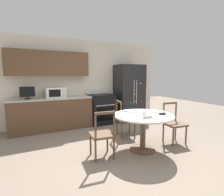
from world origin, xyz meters
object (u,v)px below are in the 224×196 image
object	(u,v)px
dining_chair_right	(174,124)
refrigerator	(129,93)
dining_chair_left	(102,135)
microwave	(55,92)
countertop_tv	(27,92)
wallet	(162,113)
dining_chair_far	(125,119)
candle_glass	(145,113)
oven_range	(101,109)

from	to	relation	value
dining_chair_right	refrigerator	bearing A→B (deg)	-87.64
dining_chair_left	microwave	bearing A→B (deg)	106.83
countertop_tv	wallet	distance (m)	3.41
microwave	wallet	world-z (taller)	microwave
countertop_tv	dining_chair_right	size ratio (longest dim) A/B	0.41
refrigerator	dining_chair_far	distance (m)	1.72
dining_chair_far	candle_glass	distance (m)	0.95
microwave	candle_glass	size ratio (longest dim) A/B	6.08
refrigerator	countertop_tv	world-z (taller)	refrigerator
candle_glass	wallet	size ratio (longest dim) A/B	0.52
countertop_tv	dining_chair_far	size ratio (longest dim) A/B	0.41
refrigerator	countertop_tv	bearing A→B (deg)	178.74
microwave	candle_glass	xyz separation A→B (m)	(1.35, -2.30, -0.26)
oven_range	dining_chair_right	world-z (taller)	oven_range
oven_range	microwave	bearing A→B (deg)	177.95
countertop_tv	candle_glass	xyz separation A→B (m)	(2.06, -2.29, -0.30)
oven_range	candle_glass	distance (m)	2.27
countertop_tv	dining_chair_far	world-z (taller)	countertop_tv
dining_chair_left	dining_chair_far	bearing A→B (deg)	45.38
dining_chair_left	wallet	xyz separation A→B (m)	(1.22, -0.21, 0.33)
dining_chair_far	wallet	xyz separation A→B (m)	(0.25, -1.02, 0.33)
dining_chair_left	candle_glass	distance (m)	0.96
oven_range	microwave	size ratio (longest dim) A/B	2.05
refrigerator	countertop_tv	distance (m)	3.10
microwave	candle_glass	bearing A→B (deg)	-59.62
oven_range	dining_chair_right	bearing A→B (deg)	-69.10
microwave	countertop_tv	size ratio (longest dim) A/B	1.43
dining_chair_left	candle_glass	size ratio (longest dim) A/B	10.43
microwave	countertop_tv	world-z (taller)	countertop_tv
dining_chair_left	refrigerator	bearing A→B (deg)	53.33
dining_chair_right	dining_chair_far	world-z (taller)	same
refrigerator	dining_chair_right	size ratio (longest dim) A/B	2.06
dining_chair_right	dining_chair_left	size ratio (longest dim) A/B	1.00
candle_glass	oven_range	bearing A→B (deg)	89.67
countertop_tv	candle_glass	distance (m)	3.09
countertop_tv	refrigerator	bearing A→B (deg)	-1.26
oven_range	wallet	bearing A→B (deg)	-82.54
dining_chair_right	wallet	distance (m)	0.65
dining_chair_left	countertop_tv	bearing A→B (deg)	123.01
countertop_tv	dining_chair_left	distance (m)	2.58
dining_chair_left	dining_chair_far	world-z (taller)	same
refrigerator	microwave	distance (m)	2.39
refrigerator	dining_chair_left	distance (m)	2.93
refrigerator	oven_range	size ratio (longest dim) A/B	1.72
countertop_tv	oven_range	bearing A→B (deg)	-1.03
microwave	refrigerator	bearing A→B (deg)	-1.91
oven_range	wallet	distance (m)	2.43
microwave	dining_chair_right	world-z (taller)	microwave
candle_glass	refrigerator	bearing A→B (deg)	64.95
oven_range	dining_chair_left	distance (m)	2.36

